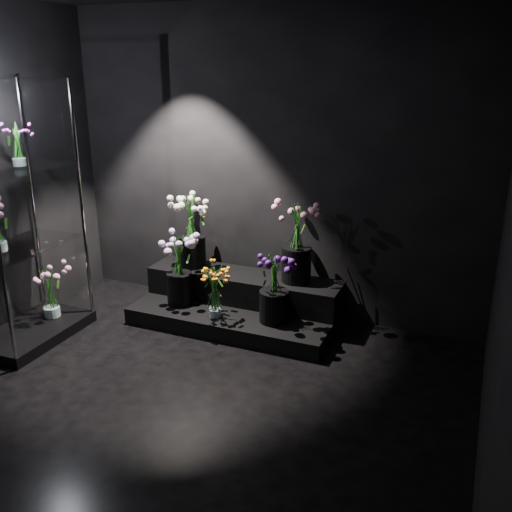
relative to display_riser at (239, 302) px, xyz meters
The scene contains 12 objects.
floor 1.65m from the display_riser, 84.38° to the right, with size 4.00×4.00×0.00m, color black.
wall_back 1.29m from the display_riser, 66.61° to the left, with size 4.00×4.00×0.00m, color black.
wall_right 2.97m from the display_riser, 37.02° to the right, with size 4.00×4.00×0.00m, color black.
display_riser is the anchor object (origin of this frame).
display_case 2.06m from the display_riser, 145.86° to the right, with size 0.59×0.99×2.18m.
bouquet_orange_bells 0.42m from the display_riser, 104.40° to the right, with size 0.31×0.31×0.50m.
bouquet_lilac 0.66m from the display_riser, 159.36° to the right, with size 0.46×0.46×0.65m.
bouquet_purple 0.58m from the display_riser, 26.27° to the right, with size 0.32×0.32×0.62m.
bouquet_cream_roses 0.86m from the display_riser, 166.80° to the left, with size 0.44×0.44×0.69m.
bouquet_pink_roses 0.84m from the display_riser, 15.52° to the left, with size 0.45×0.45×0.73m.
bouquet_case_magenta 2.34m from the display_riser, 150.22° to the right, with size 0.24×0.24×0.35m.
bouquet_case_base_pink 1.72m from the display_riser, 152.22° to the right, with size 0.34×0.34×0.49m.
Camera 1 is at (1.87, -2.80, 2.34)m, focal length 40.00 mm.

